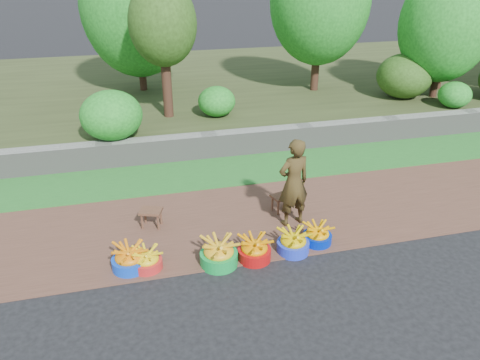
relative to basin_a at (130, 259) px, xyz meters
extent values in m
plane|color=black|center=(1.87, -0.34, -0.17)|extent=(120.00, 120.00, 0.00)
cube|color=brown|center=(1.87, 0.91, -0.16)|extent=(80.00, 2.50, 0.02)
cube|color=#267027|center=(1.87, 2.91, -0.15)|extent=(80.00, 1.50, 0.04)
cube|color=gray|center=(1.87, 3.76, 0.10)|extent=(80.00, 0.35, 0.55)
cube|color=#36401F|center=(1.87, 8.66, 0.08)|extent=(80.00, 10.00, 0.50)
cylinder|color=#362016|center=(9.18, 6.09, 1.21)|extent=(0.24, 0.24, 1.77)
ellipsoid|color=#2D5419|center=(9.18, 6.09, 2.66)|extent=(1.89, 1.89, 2.36)
cylinder|color=#362016|center=(0.75, 7.99, 1.02)|extent=(0.20, 0.20, 1.39)
ellipsoid|color=#248925|center=(0.75, 7.99, 2.62)|extent=(3.02, 3.02, 3.78)
cylinder|color=#362016|center=(8.50, 5.29, 0.93)|extent=(0.19, 0.19, 1.21)
ellipsoid|color=#248925|center=(8.50, 5.29, 2.25)|extent=(2.38, 2.38, 2.97)
cylinder|color=#362016|center=(1.19, 5.36, 1.19)|extent=(0.23, 0.23, 1.72)
ellipsoid|color=#2D5419|center=(1.19, 5.36, 2.51)|extent=(1.55, 1.55, 1.94)
cylinder|color=#362016|center=(5.58, 6.79, 1.13)|extent=(0.22, 0.22, 1.61)
ellipsoid|color=#248925|center=(5.58, 6.79, 2.75)|extent=(2.71, 2.71, 3.39)
ellipsoid|color=#248925|center=(8.40, 4.28, 0.66)|extent=(0.83, 0.83, 0.66)
ellipsoid|color=#2D5419|center=(7.62, 5.44, 0.92)|extent=(1.48, 1.48, 1.19)
ellipsoid|color=#248925|center=(2.34, 5.10, 0.69)|extent=(0.91, 0.91, 0.72)
ellipsoid|color=#248925|center=(-0.13, 4.11, 0.85)|extent=(1.31, 1.31, 1.05)
cylinder|color=blue|center=(0.00, 0.00, -0.08)|extent=(0.52, 0.52, 0.19)
ellipsoid|color=orange|center=(0.00, 0.00, 0.06)|extent=(0.45, 0.45, 0.30)
cylinder|color=red|center=(0.24, -0.06, -0.09)|extent=(0.44, 0.44, 0.16)
ellipsoid|color=yellow|center=(0.24, -0.06, 0.03)|extent=(0.39, 0.39, 0.25)
cylinder|color=#0E9539|center=(1.26, -0.20, -0.07)|extent=(0.55, 0.55, 0.20)
ellipsoid|color=gold|center=(1.26, -0.20, 0.08)|extent=(0.49, 0.49, 0.32)
cylinder|color=#A80D0D|center=(1.80, -0.21, -0.08)|extent=(0.50, 0.50, 0.18)
ellipsoid|color=#D77F00|center=(1.80, -0.21, 0.06)|extent=(0.44, 0.44, 0.28)
cylinder|color=blue|center=(2.42, -0.17, -0.08)|extent=(0.49, 0.49, 0.18)
ellipsoid|color=#CDAB03|center=(2.42, -0.17, 0.05)|extent=(0.43, 0.43, 0.28)
cylinder|color=#001EA8|center=(2.86, -0.05, -0.09)|extent=(0.45, 0.45, 0.16)
ellipsoid|color=#EA9400|center=(2.86, -0.05, 0.04)|extent=(0.40, 0.40, 0.26)
cube|color=#543423|center=(0.40, 1.07, 0.14)|extent=(0.42, 0.37, 0.04)
cylinder|color=#543423|center=(0.24, 1.03, -0.02)|extent=(0.04, 0.04, 0.27)
cylinder|color=#543423|center=(0.49, 0.94, -0.02)|extent=(0.04, 0.04, 0.27)
cylinder|color=#543423|center=(0.30, 1.20, -0.02)|extent=(0.04, 0.04, 0.27)
cylinder|color=#543423|center=(0.55, 1.11, -0.02)|extent=(0.04, 0.04, 0.27)
cube|color=#543423|center=(2.65, 1.04, 0.13)|extent=(0.40, 0.35, 0.04)
cylinder|color=#543423|center=(2.54, 0.92, -0.02)|extent=(0.04, 0.04, 0.26)
cylinder|color=#543423|center=(2.80, 0.99, -0.02)|extent=(0.04, 0.04, 0.26)
cylinder|color=#543423|center=(2.49, 1.09, -0.02)|extent=(0.04, 0.04, 0.26)
cylinder|color=#543423|center=(2.75, 1.17, -0.02)|extent=(0.04, 0.04, 0.26)
imported|color=black|center=(2.68, 0.60, 0.60)|extent=(0.60, 0.45, 1.50)
camera|label=1|loc=(0.18, -5.73, 3.94)|focal=35.00mm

